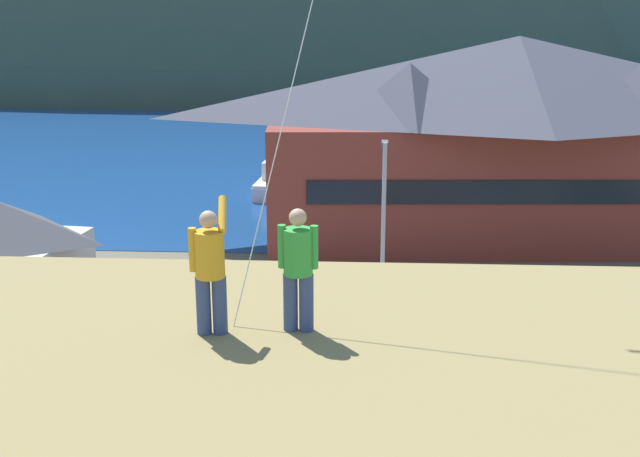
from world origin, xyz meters
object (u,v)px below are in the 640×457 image
parking_light_pole (383,216)px  person_companion (298,266)px  harbor_lodge (514,133)px  parked_car_front_row_end (169,339)px  parked_car_back_row_right (318,423)px  parked_car_mid_row_far (65,416)px  storage_shed_waterside (361,182)px  parked_car_mid_row_center (496,332)px  moored_boat_wharfside (277,182)px  person_kite_flyer (210,267)px  wharf_dock (331,177)px  parked_car_back_row_left (558,439)px

parking_light_pole → person_companion: 18.51m
harbor_lodge → parked_car_front_row_end: (-13.72, -16.42, -4.30)m
parking_light_pole → parked_car_back_row_right: bearing=-100.2°
parked_car_mid_row_far → parked_car_front_row_end: (1.50, 5.02, 0.00)m
harbor_lodge → storage_shed_waterside: (-7.65, 2.02, -3.01)m
storage_shed_waterside → parked_car_mid_row_center: (4.52, -17.26, -1.29)m
moored_boat_wharfside → person_kite_flyer: (3.37, -38.68, 7.13)m
moored_boat_wharfside → parking_light_pole: size_ratio=0.98×
parked_car_mid_row_far → person_companion: person_companion is taller
storage_shed_waterside → wharf_dock: bearing=100.5°
person_kite_flyer → person_companion: 1.19m
parked_car_back_row_left → parked_car_front_row_end: bearing=153.4°
harbor_lodge → person_companion: (-8.47, -29.17, 2.48)m
parked_car_front_row_end → parked_car_back_row_right: (5.09, -5.03, 0.00)m
parked_car_back_row_right → parking_light_pole: 10.82m
wharf_dock → person_companion: person_companion is taller
harbor_lodge → moored_boat_wharfside: bearing=144.3°
harbor_lodge → wharf_dock: bearing=126.8°
person_companion → parked_car_front_row_end: bearing=112.4°
wharf_dock → person_kite_flyer: (0.03, -42.30, 7.50)m
moored_boat_wharfside → person_companion: size_ratio=3.69×
parked_car_front_row_end → person_kite_flyer: (4.07, -12.93, 6.79)m
wharf_dock → parked_car_back_row_left: 35.57m
storage_shed_waterside → parked_car_back_row_left: bearing=-78.4°
parked_car_mid_row_center → person_kite_flyer: person_kite_flyer is taller
wharf_dock → parked_car_front_row_end: (-4.04, -29.37, 0.71)m
storage_shed_waterside → parking_light_pole: size_ratio=0.83×
parked_car_mid_row_far → person_companion: (6.75, -7.74, 6.77)m
moored_boat_wharfside → parked_car_mid_row_center: size_ratio=1.51×
moored_boat_wharfside → parked_car_back_row_left: moored_boat_wharfside is taller
parked_car_front_row_end → parking_light_pole: size_ratio=0.66×
harbor_lodge → person_kite_flyer: bearing=-108.2°
wharf_dock → person_companion: 42.81m
harbor_lodge → parked_car_mid_row_center: bearing=-101.6°
wharf_dock → storage_shed_waterside: bearing=-79.5°
parked_car_mid_row_center → parking_light_pole: size_ratio=0.65×
moored_boat_wharfside → parked_car_front_row_end: moored_boat_wharfside is taller
wharf_dock → parked_car_front_row_end: 29.66m
person_kite_flyer → parked_car_back_row_left: bearing=47.0°
storage_shed_waterside → parked_car_front_row_end: (-6.07, -18.43, -1.29)m
storage_shed_waterside → parked_car_mid_row_far: (-7.57, -23.45, -1.29)m
parked_car_mid_row_center → person_companion: size_ratio=2.44×
parked_car_back_row_left → parking_light_pole: bearing=110.7°
parked_car_front_row_end → person_companion: (5.25, -12.76, 6.77)m
parking_light_pole → person_kite_flyer: 18.83m
wharf_dock → parked_car_mid_row_center: bearing=-76.9°
wharf_dock → parked_car_mid_row_far: 34.84m
wharf_dock → parked_car_mid_row_far: bearing=-99.1°
parked_car_front_row_end → person_companion: 15.37m
parked_car_back_row_left → parked_car_back_row_right: 5.94m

